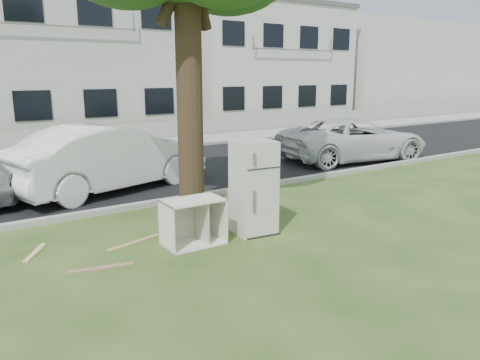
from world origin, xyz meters
TOP-DOWN VIEW (x-y plane):
  - ground at (0.00, 0.00)m, footprint 120.00×120.00m
  - road at (0.00, 6.00)m, footprint 120.00×7.00m
  - kerb_near at (0.00, 2.45)m, footprint 120.00×0.18m
  - kerb_far at (0.00, 9.55)m, footprint 120.00×0.18m
  - sidewalk at (0.00, 11.00)m, footprint 120.00×2.80m
  - low_wall at (0.00, 12.60)m, footprint 120.00×0.15m
  - townhouse_center at (0.00, 17.50)m, footprint 11.22×8.16m
  - townhouse_right at (12.00, 17.50)m, footprint 10.20×8.16m
  - filler_right at (26.00, 18.00)m, footprint 16.00×9.00m
  - fridge at (-0.20, -0.22)m, footprint 0.77×0.73m
  - cabinet at (-1.41, -0.14)m, footprint 1.03×0.65m
  - plank_a at (-2.16, 0.48)m, footprint 1.18×0.41m
  - plank_b at (-3.05, -0.29)m, footprint 0.94×0.29m
  - plank_c at (-3.76, 0.92)m, footprint 0.49×0.73m
  - car_center at (-1.31, 4.40)m, footprint 5.30×3.05m
  - car_right at (6.82, 3.90)m, footprint 5.41×3.13m

SIDE VIEW (x-z plane):
  - ground at x=0.00m, z-range 0.00..0.00m
  - kerb_near at x=0.00m, z-range -0.06..0.06m
  - kerb_far at x=0.00m, z-range -0.06..0.06m
  - road at x=0.00m, z-range 0.00..0.01m
  - sidewalk at x=0.00m, z-range 0.00..0.01m
  - plank_c at x=-3.76m, z-range 0.00..0.02m
  - plank_b at x=-3.05m, z-range 0.00..0.02m
  - plank_a at x=-2.16m, z-range 0.00..0.02m
  - low_wall at x=0.00m, z-range 0.00..0.70m
  - cabinet at x=-1.41m, z-range 0.00..0.79m
  - car_right at x=6.82m, z-range 0.00..1.42m
  - car_center at x=-1.31m, z-range 0.00..1.65m
  - fridge at x=-0.20m, z-range 0.00..1.70m
  - filler_right at x=26.00m, z-range 0.00..6.40m
  - townhouse_right at x=12.00m, z-range 0.00..6.84m
  - townhouse_center at x=0.00m, z-range 0.00..7.44m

